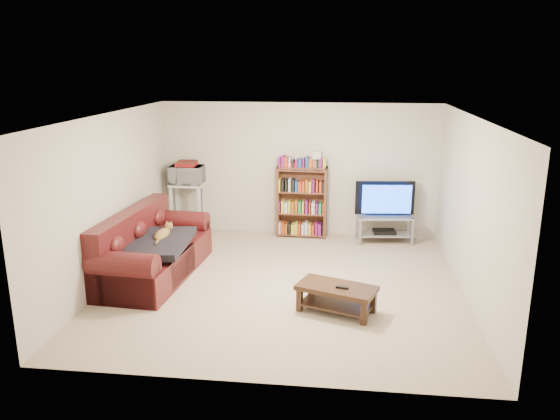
# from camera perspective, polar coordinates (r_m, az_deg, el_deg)

# --- Properties ---
(floor) EXTENTS (5.00, 5.00, 0.00)m
(floor) POSITION_cam_1_polar(r_m,az_deg,el_deg) (7.89, 0.38, -7.81)
(floor) COLOR #C0AB8F
(floor) RESTS_ON ground
(ceiling) EXTENTS (5.00, 5.00, 0.00)m
(ceiling) POSITION_cam_1_polar(r_m,az_deg,el_deg) (7.30, 0.42, 9.81)
(ceiling) COLOR white
(ceiling) RESTS_ON ground
(wall_back) EXTENTS (5.00, 0.00, 5.00)m
(wall_back) POSITION_cam_1_polar(r_m,az_deg,el_deg) (9.93, 2.00, 4.26)
(wall_back) COLOR beige
(wall_back) RESTS_ON ground
(wall_front) EXTENTS (5.00, 0.00, 5.00)m
(wall_front) POSITION_cam_1_polar(r_m,az_deg,el_deg) (5.15, -2.69, -6.31)
(wall_front) COLOR beige
(wall_front) RESTS_ON ground
(wall_left) EXTENTS (0.00, 5.00, 5.00)m
(wall_left) POSITION_cam_1_polar(r_m,az_deg,el_deg) (8.16, -17.33, 1.14)
(wall_left) COLOR beige
(wall_left) RESTS_ON ground
(wall_right) EXTENTS (0.00, 5.00, 5.00)m
(wall_right) POSITION_cam_1_polar(r_m,az_deg,el_deg) (7.66, 19.34, 0.07)
(wall_right) COLOR beige
(wall_right) RESTS_ON ground
(sofa) EXTENTS (1.16, 2.36, 0.98)m
(sofa) POSITION_cam_1_polar(r_m,az_deg,el_deg) (8.34, -13.44, -4.45)
(sofa) COLOR #491214
(sofa) RESTS_ON floor
(blanket) EXTENTS (0.90, 1.15, 0.19)m
(blanket) POSITION_cam_1_polar(r_m,az_deg,el_deg) (8.06, -12.75, -3.39)
(blanket) COLOR black
(blanket) RESTS_ON sofa
(cat) EXTENTS (0.30, 0.64, 0.19)m
(cat) POSITION_cam_1_polar(r_m,az_deg,el_deg) (8.22, -12.20, -2.55)
(cat) COLOR olive
(cat) RESTS_ON sofa
(coffee_table) EXTENTS (1.09, 0.79, 0.36)m
(coffee_table) POSITION_cam_1_polar(r_m,az_deg,el_deg) (7.03, 5.93, -8.71)
(coffee_table) COLOR #301D11
(coffee_table) RESTS_ON floor
(remote) EXTENTS (0.17, 0.08, 0.02)m
(remote) POSITION_cam_1_polar(r_m,az_deg,el_deg) (6.91, 6.52, -8.06)
(remote) COLOR black
(remote) RESTS_ON coffee_table
(tv_stand) EXTENTS (1.00, 0.53, 0.48)m
(tv_stand) POSITION_cam_1_polar(r_m,az_deg,el_deg) (9.78, 10.86, -1.46)
(tv_stand) COLOR #999EA3
(tv_stand) RESTS_ON floor
(television) EXTENTS (1.05, 0.24, 0.60)m
(television) POSITION_cam_1_polar(r_m,az_deg,el_deg) (9.66, 11.00, 1.12)
(television) COLOR black
(television) RESTS_ON tv_stand
(dvd_player) EXTENTS (0.41, 0.31, 0.06)m
(dvd_player) POSITION_cam_1_polar(r_m,az_deg,el_deg) (9.82, 10.82, -2.22)
(dvd_player) COLOR black
(dvd_player) RESTS_ON tv_stand
(bookshelf) EXTENTS (0.90, 0.30, 1.29)m
(bookshelf) POSITION_cam_1_polar(r_m,az_deg,el_deg) (9.84, 2.30, 0.97)
(bookshelf) COLOR brown
(bookshelf) RESTS_ON floor
(shelf_clutter) EXTENTS (0.66, 0.21, 0.28)m
(shelf_clutter) POSITION_cam_1_polar(r_m,az_deg,el_deg) (9.69, 2.93, 5.16)
(shelf_clutter) COLOR silver
(shelf_clutter) RESTS_ON bookshelf
(microwave_stand) EXTENTS (0.60, 0.43, 0.95)m
(microwave_stand) POSITION_cam_1_polar(r_m,az_deg,el_deg) (10.14, -9.59, 0.85)
(microwave_stand) COLOR silver
(microwave_stand) RESTS_ON floor
(microwave) EXTENTS (0.59, 0.40, 0.33)m
(microwave) POSITION_cam_1_polar(r_m,az_deg,el_deg) (10.02, -9.72, 3.66)
(microwave) COLOR silver
(microwave) RESTS_ON microwave_stand
(game_boxes) EXTENTS (0.35, 0.30, 0.05)m
(game_boxes) POSITION_cam_1_polar(r_m,az_deg,el_deg) (9.99, -9.77, 4.71)
(game_boxes) COLOR maroon
(game_boxes) RESTS_ON microwave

